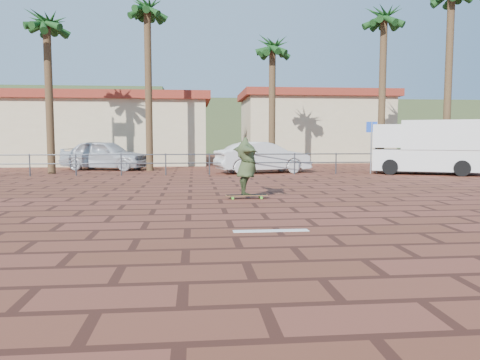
% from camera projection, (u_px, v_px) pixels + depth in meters
% --- Properties ---
extents(ground, '(120.00, 120.00, 0.00)m').
position_uv_depth(ground, '(228.00, 220.00, 9.73)').
color(ground, brown).
rests_on(ground, ground).
extents(paint_stripe, '(1.40, 0.22, 0.01)m').
position_uv_depth(paint_stripe, '(271.00, 231.00, 8.61)').
color(paint_stripe, white).
rests_on(paint_stripe, ground).
extents(guardrail, '(24.06, 0.06, 1.00)m').
position_uv_depth(guardrail, '(209.00, 160.00, 21.57)').
color(guardrail, '#47494F').
rests_on(guardrail, ground).
extents(palm_far_left, '(2.40, 2.40, 8.25)m').
position_uv_depth(palm_far_left, '(47.00, 28.00, 21.77)').
color(palm_far_left, brown).
rests_on(palm_far_left, ground).
extents(palm_left, '(2.40, 2.40, 9.45)m').
position_uv_depth(palm_left, '(147.00, 14.00, 23.59)').
color(palm_left, brown).
rests_on(palm_left, ground).
extents(palm_center, '(2.40, 2.40, 7.75)m').
position_uv_depth(palm_center, '(272.00, 50.00, 24.86)').
color(palm_center, brown).
rests_on(palm_center, ground).
extents(palm_right, '(2.40, 2.40, 9.05)m').
position_uv_depth(palm_right, '(384.00, 22.00, 23.80)').
color(palm_right, brown).
rests_on(palm_right, ground).
extents(building_west, '(12.60, 7.60, 4.50)m').
position_uv_depth(building_west, '(113.00, 129.00, 30.75)').
color(building_west, beige).
rests_on(building_west, ground).
extents(building_east, '(10.60, 6.60, 5.00)m').
position_uv_depth(building_east, '(314.00, 126.00, 34.07)').
color(building_east, beige).
rests_on(building_east, ground).
extents(hill_front, '(70.00, 18.00, 6.00)m').
position_uv_depth(hill_front, '(200.00, 128.00, 59.02)').
color(hill_front, '#384C28').
rests_on(hill_front, ground).
extents(hill_back, '(35.00, 14.00, 8.00)m').
position_uv_depth(hill_back, '(35.00, 121.00, 62.75)').
color(hill_back, '#384C28').
rests_on(hill_back, ground).
extents(longboard, '(1.19, 0.31, 0.12)m').
position_uv_depth(longboard, '(246.00, 195.00, 13.14)').
color(longboard, olive).
rests_on(longboard, ground).
extents(skateboarder, '(0.87, 2.05, 1.61)m').
position_uv_depth(skateboarder, '(247.00, 166.00, 13.07)').
color(skateboarder, '#364425').
rests_on(skateboarder, longboard).
extents(campervan, '(5.25, 3.83, 2.51)m').
position_uv_depth(campervan, '(428.00, 146.00, 21.99)').
color(campervan, silver).
rests_on(campervan, ground).
extents(car_silver, '(5.05, 3.28, 1.60)m').
position_uv_depth(car_silver, '(105.00, 155.00, 24.99)').
color(car_silver, silver).
rests_on(car_silver, ground).
extents(car_white, '(4.84, 2.65, 1.51)m').
position_uv_depth(car_white, '(263.00, 157.00, 22.81)').
color(car_white, silver).
rests_on(car_white, ground).
extents(street_sign, '(0.49, 0.17, 2.47)m').
position_uv_depth(street_sign, '(371.00, 137.00, 22.22)').
color(street_sign, gray).
rests_on(street_sign, ground).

